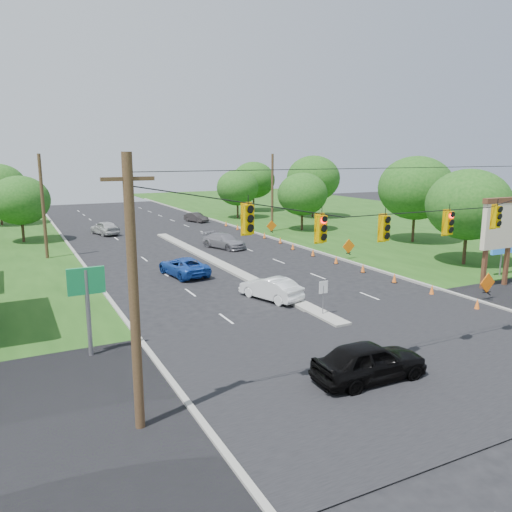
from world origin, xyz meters
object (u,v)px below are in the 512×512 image
pylon_sign (499,229)px  white_sedan (271,288)px  black_sedan (370,361)px  blue_pickup (183,266)px

pylon_sign → white_sedan: (-15.31, 4.10, -3.29)m
black_sedan → blue_pickup: bearing=3.7°
pylon_sign → white_sedan: size_ratio=1.41×
pylon_sign → black_sedan: pylon_sign is taller
pylon_sign → white_sedan: 16.19m
pylon_sign → black_sedan: 19.15m
black_sedan → white_sedan: (1.90, 11.85, -0.11)m
pylon_sign → blue_pickup: bearing=145.2°
black_sedan → blue_pickup: size_ratio=0.96×
white_sedan → pylon_sign: bearing=146.9°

